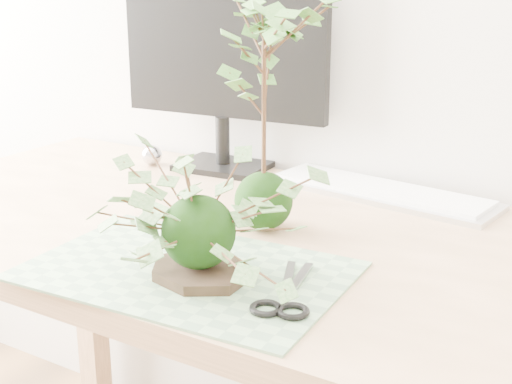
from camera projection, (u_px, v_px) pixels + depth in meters
The scene contains 9 objects.
desk at pixel (279, 284), 1.20m from camera, with size 1.60×0.70×0.74m.
cutting_mat at pixel (187, 271), 1.03m from camera, with size 0.45×0.30×0.00m, color #5F8362.
stone_dish at pixel (200, 272), 1.00m from camera, with size 0.16×0.16×0.01m, color black.
ivy_kokedama at pixel (198, 198), 0.97m from camera, with size 0.38×0.38×0.21m.
maple_kokedama at pixel (264, 57), 1.11m from camera, with size 0.26×0.26×0.41m.
keyboard at pixel (380, 191), 1.37m from camera, with size 0.47×0.19×0.02m.
monitor at pixel (223, 58), 1.49m from camera, with size 0.47×0.15×0.41m.
foil_ball at pixel (152, 155), 1.58m from camera, with size 0.05×0.05×0.05m, color silver.
scissors at pixel (277, 301), 0.92m from camera, with size 0.09×0.18×0.01m.
Camera 1 is at (0.53, 0.27, 1.16)m, focal length 50.00 mm.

